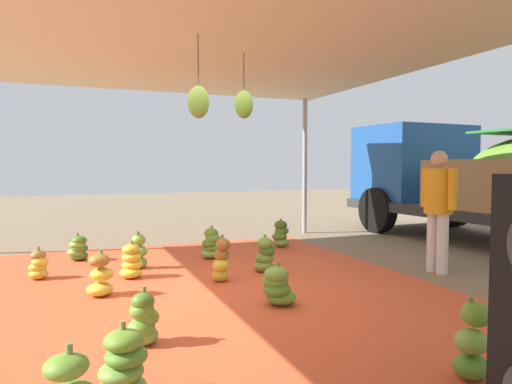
% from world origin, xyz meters
% --- Properties ---
extents(ground_plane, '(40.00, 40.00, 0.00)m').
position_xyz_m(ground_plane, '(0.00, 3.00, 0.00)').
color(ground_plane, '#7F6B51').
extents(tarp_orange, '(6.68, 5.46, 0.01)m').
position_xyz_m(tarp_orange, '(0.00, 0.00, 0.01)').
color(tarp_orange, '#D1512D').
rests_on(tarp_orange, ground).
extents(tent_canopy, '(8.00, 7.00, 3.00)m').
position_xyz_m(tent_canopy, '(-0.00, -0.08, 2.91)').
color(tent_canopy, '#9EA0A5').
rests_on(tent_canopy, ground).
extents(banana_bunch_0, '(0.36, 0.38, 0.52)m').
position_xyz_m(banana_bunch_0, '(-0.66, 1.02, 0.24)').
color(banana_bunch_0, '#6B9E38').
rests_on(banana_bunch_0, tarp_orange).
extents(banana_bunch_1, '(0.39, 0.41, 0.52)m').
position_xyz_m(banana_bunch_1, '(-1.83, 0.58, 0.24)').
color(banana_bunch_1, '#75A83D').
rests_on(banana_bunch_1, tarp_orange).
extents(banana_bunch_2, '(0.32, 0.32, 0.60)m').
position_xyz_m(banana_bunch_2, '(-0.38, 0.30, 0.27)').
color(banana_bunch_2, gold).
rests_on(banana_bunch_2, tarp_orange).
extents(banana_bunch_3, '(0.37, 0.37, 0.53)m').
position_xyz_m(banana_bunch_3, '(-0.28, -1.17, 0.23)').
color(banana_bunch_3, gold).
rests_on(banana_bunch_3, tarp_orange).
extents(banana_bunch_4, '(0.41, 0.43, 0.45)m').
position_xyz_m(banana_bunch_4, '(0.79, 0.56, 0.20)').
color(banana_bunch_4, '#60932D').
rests_on(banana_bunch_4, tarp_orange).
extents(banana_bunch_5, '(0.32, 0.31, 0.42)m').
position_xyz_m(banana_bunch_5, '(-1.40, -1.88, 0.18)').
color(banana_bunch_5, gold).
rests_on(banana_bunch_5, tarp_orange).
extents(banana_bunch_6, '(0.41, 0.42, 0.43)m').
position_xyz_m(banana_bunch_6, '(-2.45, -1.39, 0.19)').
color(banana_bunch_6, '#477523').
rests_on(banana_bunch_6, tarp_orange).
extents(banana_bunch_7, '(0.40, 0.39, 0.52)m').
position_xyz_m(banana_bunch_7, '(-2.37, 2.06, 0.24)').
color(banana_bunch_7, '#6B9E38').
rests_on(banana_bunch_7, tarp_orange).
extents(banana_bunch_8, '(0.33, 0.33, 0.48)m').
position_xyz_m(banana_bunch_8, '(1.36, -0.92, 0.21)').
color(banana_bunch_8, '#6B9E38').
rests_on(banana_bunch_8, tarp_orange).
extents(banana_bunch_10, '(0.29, 0.29, 0.53)m').
position_xyz_m(banana_bunch_10, '(-1.53, -0.58, 0.24)').
color(banana_bunch_10, '#60932D').
rests_on(banana_bunch_10, tarp_orange).
extents(banana_bunch_11, '(0.41, 0.40, 0.49)m').
position_xyz_m(banana_bunch_11, '(-1.01, -0.74, 0.22)').
color(banana_bunch_11, gold).
rests_on(banana_bunch_11, tarp_orange).
extents(banana_bunch_12, '(0.37, 0.39, 0.50)m').
position_xyz_m(banana_bunch_12, '(2.20, -1.17, 0.22)').
color(banana_bunch_12, '#6B9E38').
rests_on(banana_bunch_12, tarp_orange).
extents(banana_bunch_13, '(0.33, 0.33, 0.57)m').
position_xyz_m(banana_bunch_13, '(2.83, 1.10, 0.26)').
color(banana_bunch_13, '#518428').
rests_on(banana_bunch_13, tarp_orange).
extents(cargo_truck_main, '(6.38, 2.80, 2.40)m').
position_xyz_m(cargo_truck_main, '(-1.32, 6.08, 1.27)').
color(cargo_truck_main, '#2D2D2D').
rests_on(cargo_truck_main, ground).
extents(worker_1, '(0.62, 0.38, 1.70)m').
position_xyz_m(worker_1, '(0.24, 3.24, 0.99)').
color(worker_1, silver).
rests_on(worker_1, ground).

